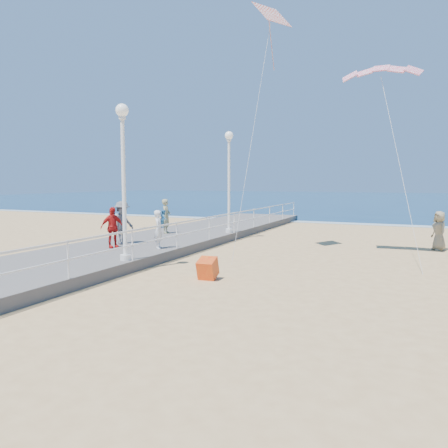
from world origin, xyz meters
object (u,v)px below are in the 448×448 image
at_px(lamp_post_far, 229,171).
at_px(toddler_held, 164,219).
at_px(spectator_6, 166,216).
at_px(woman_holding_toddler, 159,229).
at_px(box_kite, 208,270).
at_px(lamp_post_mid, 123,166).
at_px(spectator_3, 112,227).
at_px(spectator_2, 122,223).
at_px(beach_walker_c, 439,231).

bearing_deg(lamp_post_far, toddler_held, -92.16).
bearing_deg(spectator_6, woman_holding_toddler, -166.43).
bearing_deg(lamp_post_far, box_kite, -70.60).
height_order(lamp_post_mid, spectator_3, lamp_post_mid).
height_order(spectator_2, box_kite, spectator_2).
distance_m(toddler_held, spectator_3, 2.17).
xyz_separation_m(toddler_held, spectator_2, (-2.35, 0.35, -0.28)).
bearing_deg(spectator_3, beach_walker_c, -29.16).
relative_size(beach_walker_c, box_kite, 2.98).
height_order(woman_holding_toddler, beach_walker_c, woman_holding_toddler).
height_order(spectator_3, box_kite, spectator_3).
bearing_deg(spectator_3, lamp_post_mid, -104.20).
distance_m(woman_holding_toddler, toddler_held, 0.48).
height_order(spectator_3, beach_walker_c, spectator_3).
relative_size(lamp_post_far, beach_walker_c, 2.98).
xyz_separation_m(spectator_2, spectator_3, (0.35, -1.12, -0.09)).
distance_m(spectator_2, beach_walker_c, 14.20).
distance_m(woman_holding_toddler, spectator_3, 1.95).
bearing_deg(woman_holding_toddler, spectator_2, 58.55).
bearing_deg(spectator_6, lamp_post_far, -74.25).
bearing_deg(spectator_2, woman_holding_toddler, -94.56).
relative_size(spectator_2, box_kite, 3.11).
distance_m(lamp_post_mid, spectator_6, 8.20).
relative_size(lamp_post_mid, spectator_2, 2.85).
distance_m(spectator_3, spectator_6, 5.24).
bearing_deg(spectator_3, spectator_2, 46.85).
bearing_deg(toddler_held, beach_walker_c, -75.52).
distance_m(toddler_held, spectator_6, 5.15).
bearing_deg(woman_holding_toddler, box_kite, -145.93).
bearing_deg(spectator_6, box_kite, -155.22).
height_order(lamp_post_mid, beach_walker_c, lamp_post_mid).
distance_m(lamp_post_far, toddler_held, 6.45).
height_order(lamp_post_far, woman_holding_toddler, lamp_post_far).
relative_size(spectator_2, spectator_6, 1.04).
distance_m(lamp_post_mid, beach_walker_c, 14.23).
bearing_deg(spectator_3, toddler_held, -39.32).
bearing_deg(woman_holding_toddler, lamp_post_far, -22.20).
distance_m(woman_holding_toddler, spectator_2, 2.26).
distance_m(woman_holding_toddler, beach_walker_c, 12.55).
height_order(woman_holding_toddler, toddler_held, toddler_held).
bearing_deg(spectator_6, beach_walker_c, -94.61).
xyz_separation_m(lamp_post_mid, lamp_post_far, (0.00, 9.00, 0.00)).
relative_size(lamp_post_mid, box_kite, 8.87).
height_order(woman_holding_toddler, spectator_3, spectator_3).
bearing_deg(lamp_post_far, beach_walker_c, 3.67).
height_order(lamp_post_far, toddler_held, lamp_post_far).
distance_m(spectator_6, beach_walker_c, 13.16).
xyz_separation_m(lamp_post_far, spectator_2, (-2.58, -5.76, -2.33)).
relative_size(lamp_post_far, woman_holding_toddler, 3.40).
relative_size(woman_holding_toddler, toddler_held, 2.17).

